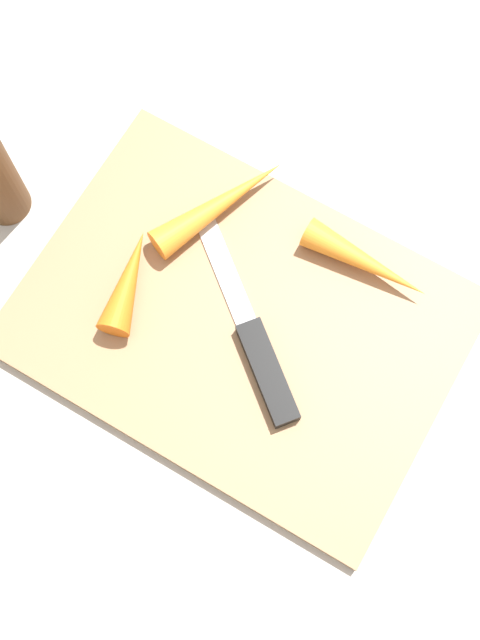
# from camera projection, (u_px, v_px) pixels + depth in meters

# --- Properties ---
(ground_plane) EXTENTS (1.40, 1.40, 0.00)m
(ground_plane) POSITION_uv_depth(u_px,v_px,m) (240.00, 324.00, 0.72)
(ground_plane) COLOR #ADA8A0
(cutting_board) EXTENTS (0.36, 0.26, 0.01)m
(cutting_board) POSITION_uv_depth(u_px,v_px,m) (240.00, 322.00, 0.71)
(cutting_board) COLOR #99704C
(cutting_board) RESTS_ON ground_plane
(knife) EXTENTS (0.17, 0.14, 0.01)m
(knife) POSITION_uv_depth(u_px,v_px,m) (261.00, 358.00, 0.69)
(knife) COLOR #B7B7BC
(knife) RESTS_ON cutting_board
(carrot_longest) EXTENTS (0.08, 0.13, 0.03)m
(carrot_longest) POSITION_uv_depth(u_px,v_px,m) (220.00, 204.00, 0.72)
(carrot_longest) COLOR orange
(carrot_longest) RESTS_ON cutting_board
(carrot_shortest) EXTENTS (0.05, 0.10, 0.03)m
(carrot_shortest) POSITION_uv_depth(u_px,v_px,m) (128.00, 281.00, 0.70)
(carrot_shortest) COLOR orange
(carrot_shortest) RESTS_ON cutting_board
(carrot_medium) EXTENTS (0.11, 0.03, 0.03)m
(carrot_medium) POSITION_uv_depth(u_px,v_px,m) (365.00, 262.00, 0.71)
(carrot_medium) COLOR orange
(carrot_medium) RESTS_ON cutting_board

